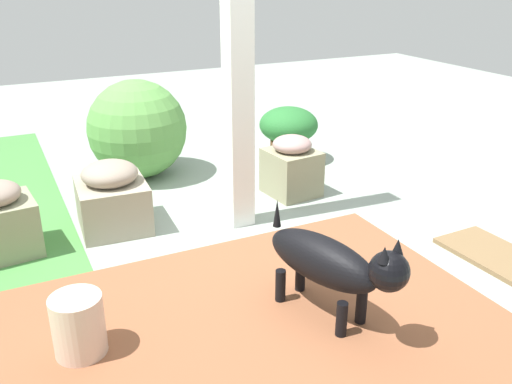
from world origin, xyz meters
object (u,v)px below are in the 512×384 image
at_px(dog, 331,263).
at_px(ceramic_urn, 79,327).
at_px(round_shrub, 137,129).
at_px(terracotta_pot_broad, 288,130).
at_px(doormat, 500,258).
at_px(stone_planter_mid, 112,198).
at_px(stone_planter_nearest, 292,167).
at_px(porch_pillar, 238,46).

bearing_deg(dog, ceramic_urn, 77.65).
xyz_separation_m(round_shrub, terracotta_pot_broad, (-0.21, -1.28, -0.11)).
relative_size(round_shrub, ceramic_urn, 2.63).
bearing_deg(doormat, round_shrub, 33.27).
distance_m(stone_planter_mid, terracotta_pot_broad, 1.83).
height_order(stone_planter_mid, terracotta_pot_broad, terracotta_pot_broad).
relative_size(stone_planter_nearest, stone_planter_mid, 0.92).
bearing_deg(stone_planter_mid, ceramic_urn, 160.91).
xyz_separation_m(porch_pillar, ceramic_urn, (-0.95, 1.21, -1.02)).
xyz_separation_m(stone_planter_mid, terracotta_pot_broad, (0.68, -1.69, 0.07)).
distance_m(porch_pillar, stone_planter_nearest, 1.14).
bearing_deg(terracotta_pot_broad, ceramic_urn, 132.15).
bearing_deg(porch_pillar, stone_planter_nearest, -62.62).
height_order(stone_planter_nearest, doormat, stone_planter_nearest).
bearing_deg(stone_planter_mid, terracotta_pot_broad, -68.12).
relative_size(stone_planter_mid, ceramic_urn, 1.65).
bearing_deg(dog, doormat, -87.93).
height_order(porch_pillar, doormat, porch_pillar).
distance_m(stone_planter_nearest, round_shrub, 1.30).
xyz_separation_m(round_shrub, ceramic_urn, (-2.13, 0.85, -0.25)).
xyz_separation_m(round_shrub, doormat, (-2.34, -1.53, -0.38)).
xyz_separation_m(porch_pillar, doormat, (-1.15, -1.17, -1.15)).
distance_m(porch_pillar, dog, 1.47).
bearing_deg(doormat, ceramic_urn, 85.08).
bearing_deg(stone_planter_mid, doormat, -126.58).
bearing_deg(round_shrub, terracotta_pot_broad, -99.29).
bearing_deg(terracotta_pot_broad, round_shrub, 80.71).
distance_m(round_shrub, terracotta_pot_broad, 1.30).
xyz_separation_m(terracotta_pot_broad, ceramic_urn, (-1.92, 2.12, -0.13)).
relative_size(ceramic_urn, doormat, 0.42).
relative_size(stone_planter_nearest, round_shrub, 0.58).
height_order(porch_pillar, ceramic_urn, porch_pillar).
bearing_deg(stone_planter_nearest, stone_planter_mid, 89.96).
distance_m(stone_planter_nearest, dog, 1.62).
relative_size(porch_pillar, ceramic_urn, 7.75).
height_order(stone_planter_nearest, dog, dog).
distance_m(stone_planter_mid, dog, 1.65).
bearing_deg(ceramic_urn, round_shrub, -21.67).
relative_size(porch_pillar, dog, 2.97).
relative_size(stone_planter_mid, dog, 0.63).
bearing_deg(ceramic_urn, stone_planter_mid, -19.09).
relative_size(porch_pillar, stone_planter_nearest, 5.09).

